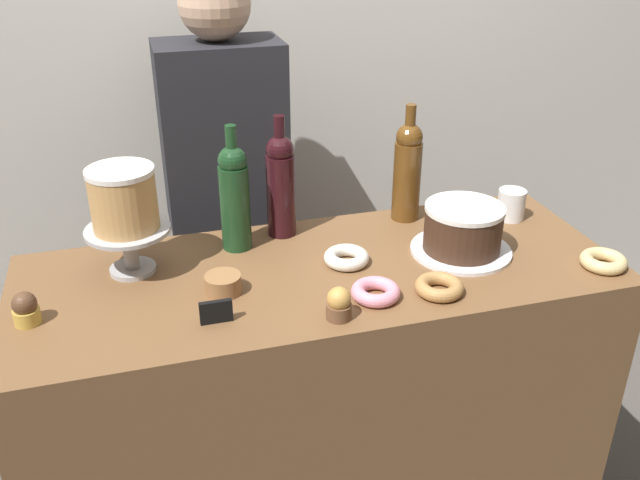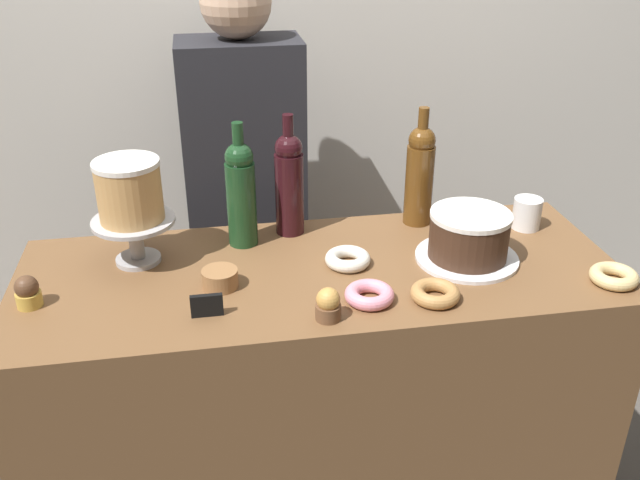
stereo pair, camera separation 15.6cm
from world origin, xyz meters
name	(u,v)px [view 1 (the left image)]	position (x,y,z in m)	size (l,w,h in m)	color
back_wall	(248,53)	(0.00, 0.86, 1.30)	(6.00, 0.05, 2.60)	silver
display_counter	(320,420)	(0.00, 0.00, 0.48)	(1.46, 0.56, 0.95)	brown
cake_stand_pedestal	(129,242)	(-0.44, 0.12, 1.03)	(0.20, 0.20, 0.12)	#B2B2B7
white_layer_cake	(123,199)	(-0.44, 0.12, 1.14)	(0.16, 0.16, 0.15)	tan
silver_serving_platter	(461,250)	(0.37, -0.01, 0.96)	(0.26, 0.26, 0.01)	white
chocolate_round_cake	(463,228)	(0.37, -0.01, 1.02)	(0.20, 0.20, 0.12)	#3D2619
wine_bottle_amber	(407,170)	(0.31, 0.22, 1.10)	(0.08, 0.08, 0.33)	#5B3814
wine_bottle_dark_red	(281,183)	(-0.04, 0.22, 1.10)	(0.08, 0.08, 0.33)	black
wine_bottle_green	(234,195)	(-0.17, 0.17, 1.10)	(0.08, 0.08, 0.33)	#193D1E
cupcake_caramel	(339,304)	(-0.02, -0.21, 0.99)	(0.06, 0.06, 0.07)	brown
cupcake_chocolate	(26,309)	(-0.66, -0.05, 0.99)	(0.06, 0.06, 0.07)	gold
donut_glazed	(603,261)	(0.67, -0.18, 0.97)	(0.11, 0.11, 0.03)	#E0C17F
donut_pink	(376,292)	(0.08, -0.16, 0.97)	(0.11, 0.11, 0.03)	pink
donut_sugar	(346,258)	(0.07, 0.01, 0.97)	(0.11, 0.11, 0.03)	silver
donut_maple	(439,287)	(0.23, -0.18, 0.97)	(0.11, 0.11, 0.03)	#B27F47
cookie_stack	(223,284)	(-0.24, -0.04, 0.98)	(0.08, 0.08, 0.04)	olive
price_sign_chalkboard	(216,312)	(-0.28, -0.16, 0.98)	(0.07, 0.01, 0.05)	black
coffee_cup_ceramic	(511,204)	(0.59, 0.13, 1.00)	(0.08, 0.08, 0.08)	white
barista_figure	(229,222)	(-0.14, 0.56, 0.84)	(0.36, 0.22, 1.60)	black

